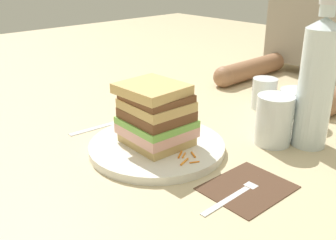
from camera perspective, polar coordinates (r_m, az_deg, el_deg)
The scene contains 23 objects.
ground_plane at distance 0.79m, azimuth -0.82°, elevation -3.50°, with size 3.00×3.00×0.00m, color #C6B289.
main_plate at distance 0.76m, azimuth -1.66°, elevation -3.90°, with size 0.27×0.27×0.02m, color white.
sandwich at distance 0.74m, azimuth -1.80°, elevation 0.73°, with size 0.13×0.12×0.12m.
carrot_shred_0 at distance 0.83m, azimuth -6.00°, elevation -1.17°, with size 0.00×0.00×0.03m, color orange.
carrot_shred_1 at distance 0.85m, azimuth -5.76°, elevation -0.50°, with size 0.00×0.00×0.02m, color orange.
carrot_shred_2 at distance 0.84m, azimuth -5.43°, elevation -0.69°, with size 0.00×0.00×0.03m, color orange.
carrot_shred_3 at distance 0.82m, azimuth -6.42°, elevation -1.55°, with size 0.00×0.00×0.03m, color orange.
carrot_shred_4 at distance 0.82m, azimuth -4.88°, elevation -1.35°, with size 0.00×0.00×0.03m, color orange.
carrot_shred_5 at distance 0.82m, azimuth -5.77°, elevation -1.53°, with size 0.00×0.00×0.03m, color orange.
carrot_shred_6 at distance 0.83m, azimuth -4.51°, elevation -1.14°, with size 0.00×0.00×0.03m, color orange.
carrot_shred_7 at distance 0.83m, azimuth -5.49°, elevation -1.15°, with size 0.00×0.00×0.02m, color orange.
carrot_shred_8 at distance 0.69m, azimuth 2.41°, elevation -6.14°, with size 0.00×0.00×0.03m, color orange.
carrot_shred_9 at distance 0.71m, azimuth 3.73°, elevation -5.10°, with size 0.00×0.00×0.02m, color orange.
carrot_shred_10 at distance 0.71m, azimuth 1.78°, elevation -5.09°, with size 0.00×0.00×0.03m, color orange.
carrot_shred_11 at distance 0.71m, azimuth 2.34°, elevation -5.20°, with size 0.00×0.00×0.02m, color orange.
carrot_shred_12 at distance 0.69m, azimuth 3.91°, elevation -6.20°, with size 0.00×0.00×0.02m, color orange.
napkin_dark at distance 0.66m, azimuth 11.60°, elevation -9.68°, with size 0.11×0.14×0.00m, color #4C3323.
fork at distance 0.64m, azimuth 10.43°, elevation -10.21°, with size 0.02×0.17×0.00m.
knife at distance 0.89m, azimuth -8.82°, elevation -0.62°, with size 0.03×0.20×0.00m.
juice_glass at distance 0.81m, azimuth 15.23°, elevation -0.47°, with size 0.07×0.07×0.10m.
water_bottle at distance 0.79m, azimuth 20.99°, elevation 5.17°, with size 0.07×0.07×0.29m.
empty_tumbler_0 at distance 1.00m, azimuth 13.95°, elevation 3.81°, with size 0.06×0.06×0.08m, color silver.
empty_tumbler_1 at distance 0.93m, azimuth 18.32°, elevation 1.95°, with size 0.08×0.08×0.08m, color silver.
Camera 1 is at (0.53, -0.48, 0.35)m, focal length 41.49 mm.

